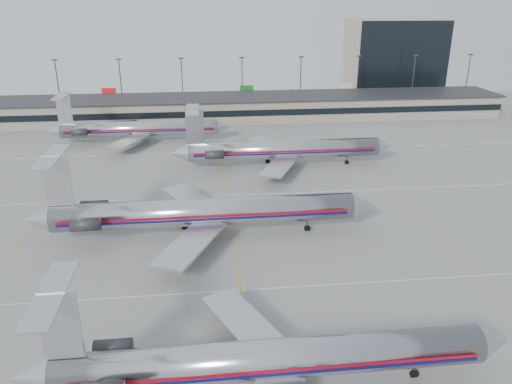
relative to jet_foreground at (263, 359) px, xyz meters
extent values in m
plane|color=gray|center=(-0.68, 6.06, -3.30)|extent=(260.00, 260.00, 0.00)
cube|color=silver|center=(-0.68, 16.06, -3.29)|extent=(160.00, 0.15, 0.02)
cube|color=gray|center=(-0.68, 104.06, -0.30)|extent=(160.00, 16.00, 6.00)
cube|color=black|center=(-0.68, 95.96, -0.10)|extent=(160.00, 0.20, 1.60)
cube|color=#2D2D30|center=(-0.68, 104.06, 2.80)|extent=(162.00, 17.00, 0.30)
cylinder|color=#38383D|center=(-45.68, 118.06, 4.20)|extent=(0.30, 0.30, 15.00)
cube|color=#2D2D30|center=(-45.68, 118.06, 11.80)|extent=(1.60, 0.40, 0.35)
cylinder|color=#38383D|center=(-27.68, 118.06, 4.20)|extent=(0.30, 0.30, 15.00)
cube|color=#2D2D30|center=(-27.68, 118.06, 11.80)|extent=(1.60, 0.40, 0.35)
cylinder|color=#38383D|center=(-9.68, 118.06, 4.20)|extent=(0.30, 0.30, 15.00)
cube|color=#2D2D30|center=(-9.68, 118.06, 11.80)|extent=(1.60, 0.40, 0.35)
cylinder|color=#38383D|center=(8.32, 118.06, 4.20)|extent=(0.30, 0.30, 15.00)
cube|color=#2D2D30|center=(8.32, 118.06, 11.80)|extent=(1.60, 0.40, 0.35)
cylinder|color=#38383D|center=(26.32, 118.06, 4.20)|extent=(0.30, 0.30, 15.00)
cube|color=#2D2D30|center=(26.32, 118.06, 11.80)|extent=(1.60, 0.40, 0.35)
cylinder|color=#38383D|center=(44.32, 118.06, 4.20)|extent=(0.30, 0.30, 15.00)
cube|color=#2D2D30|center=(44.32, 118.06, 11.80)|extent=(1.60, 0.40, 0.35)
cylinder|color=#38383D|center=(62.32, 118.06, 4.20)|extent=(0.30, 0.30, 15.00)
cube|color=#2D2D30|center=(62.32, 118.06, 11.80)|extent=(1.60, 0.40, 0.35)
cylinder|color=#38383D|center=(80.32, 118.06, 4.20)|extent=(0.30, 0.30, 15.00)
cube|color=#2D2D30|center=(80.32, 118.06, 11.80)|extent=(1.60, 0.40, 0.35)
cube|color=tan|center=(61.32, 134.06, 9.20)|extent=(30.00, 20.00, 25.00)
cylinder|color=#B8B8BD|center=(0.92, 0.00, -0.05)|extent=(37.15, 3.44, 3.44)
cone|color=#B8B8BD|center=(20.98, 0.00, -0.05)|extent=(2.97, 3.44, 3.44)
cone|color=silver|center=(-19.33, 0.00, -0.05)|extent=(3.34, 3.44, 3.44)
cube|color=maroon|center=(0.92, -1.72, 0.09)|extent=(35.29, 0.05, 0.33)
cube|color=#0E0C56|center=(0.92, -1.72, -0.28)|extent=(35.29, 0.05, 0.26)
cube|color=silver|center=(-0.94, 6.50, -0.98)|extent=(8.64, 12.59, 0.30)
cube|color=silver|center=(-16.27, 0.00, 4.83)|extent=(3.16, 0.23, 6.32)
cube|color=silver|center=(-16.54, 0.00, 7.80)|extent=(2.23, 9.75, 0.17)
cylinder|color=#2D2D30|center=(-13.02, 2.65, 0.23)|extent=(3.34, 1.58, 1.58)
cylinder|color=#2D2D30|center=(13.92, 0.00, -2.53)|extent=(0.19, 0.19, 1.53)
cylinder|color=#2D2D30|center=(-1.87, 2.23, -2.53)|extent=(0.19, 0.19, 1.53)
cylinder|color=black|center=(13.92, 0.00, -2.98)|extent=(0.84, 0.28, 0.84)
cylinder|color=#B8B8BD|center=(-4.40, 30.97, 0.42)|extent=(42.48, 3.93, 3.93)
cone|color=#B8B8BD|center=(18.54, 30.97, 0.42)|extent=(3.40, 3.93, 3.93)
cone|color=silver|center=(-27.55, 30.97, 0.42)|extent=(3.82, 3.93, 3.93)
cube|color=maroon|center=(-4.40, 29.00, 0.57)|extent=(40.35, 0.05, 0.37)
cube|color=#0E0C56|center=(-4.40, 29.00, 0.15)|extent=(40.35, 0.05, 0.30)
cube|color=silver|center=(-6.52, 38.41, -0.65)|extent=(9.88, 14.40, 0.34)
cube|color=silver|center=(-6.52, 23.54, -0.65)|extent=(9.88, 14.40, 0.34)
cube|color=silver|center=(-24.04, 30.97, 5.99)|extent=(3.61, 0.27, 7.22)
cube|color=silver|center=(-24.36, 30.97, 9.39)|extent=(2.55, 11.15, 0.19)
cylinder|color=#2D2D30|center=(-20.33, 34.00, 0.73)|extent=(3.82, 1.81, 1.81)
cylinder|color=#2D2D30|center=(-20.33, 27.95, 0.73)|extent=(3.82, 1.81, 1.81)
cylinder|color=#2D2D30|center=(10.47, 30.97, -2.43)|extent=(0.21, 0.21, 1.75)
cylinder|color=#2D2D30|center=(-7.58, 28.42, -2.43)|extent=(0.21, 0.21, 1.75)
cylinder|color=#2D2D30|center=(-7.58, 33.52, -2.43)|extent=(0.21, 0.21, 1.75)
cylinder|color=black|center=(10.47, 30.97, -2.93)|extent=(0.96, 0.32, 0.96)
cylinder|color=#B8B8BD|center=(11.90, 60.78, 0.23)|extent=(38.35, 3.73, 3.73)
cone|color=#B8B8BD|center=(32.69, 60.78, 0.23)|extent=(3.23, 3.73, 3.73)
cone|color=silver|center=(-9.09, 60.78, 0.23)|extent=(3.63, 3.73, 3.73)
cube|color=maroon|center=(11.90, 58.90, 0.38)|extent=(36.43, 0.05, 0.35)
cube|color=#0E0C56|center=(11.90, 58.90, -0.02)|extent=(36.43, 0.05, 0.28)
cube|color=silver|center=(9.88, 67.85, -0.78)|extent=(9.39, 13.68, 0.32)
cube|color=silver|center=(9.88, 53.72, -0.78)|extent=(9.39, 13.68, 0.32)
cube|color=silver|center=(-5.76, 60.78, 5.53)|extent=(3.43, 0.25, 6.86)
cube|color=silver|center=(-6.06, 60.78, 8.76)|extent=(2.42, 10.60, 0.18)
cylinder|color=#2D2D30|center=(-2.23, 63.66, 0.53)|extent=(3.63, 1.72, 1.72)
cylinder|color=#2D2D30|center=(-2.23, 57.90, 0.53)|extent=(3.63, 1.72, 1.72)
cylinder|color=#2D2D30|center=(25.02, 60.78, -2.47)|extent=(0.20, 0.20, 1.67)
cylinder|color=#2D2D30|center=(8.87, 58.36, -2.47)|extent=(0.20, 0.20, 1.67)
cylinder|color=#2D2D30|center=(8.87, 63.20, -2.47)|extent=(0.20, 0.20, 1.67)
cylinder|color=black|center=(25.02, 60.78, -2.95)|extent=(0.91, 0.30, 0.91)
cylinder|color=#B8B8BD|center=(-18.71, 81.86, 0.02)|extent=(36.05, 3.51, 3.51)
cone|color=#B8B8BD|center=(0.83, 81.86, 0.02)|extent=(3.04, 3.51, 3.51)
cone|color=silver|center=(-38.45, 81.86, 0.02)|extent=(3.42, 3.51, 3.51)
cube|color=maroon|center=(-18.71, 80.09, 0.16)|extent=(34.25, 0.05, 0.33)
cube|color=#0E0C56|center=(-18.71, 80.09, -0.22)|extent=(34.25, 0.05, 0.27)
cube|color=silver|center=(-20.61, 88.50, -0.93)|extent=(8.82, 12.86, 0.30)
cube|color=silver|center=(-20.61, 75.22, -0.93)|extent=(8.82, 12.86, 0.30)
cube|color=silver|center=(-35.31, 81.86, 5.00)|extent=(3.23, 0.24, 6.45)
cube|color=silver|center=(-35.60, 81.86, 8.04)|extent=(2.28, 9.96, 0.17)
cylinder|color=#2D2D30|center=(-31.99, 84.56, 0.30)|extent=(3.42, 1.61, 1.61)
cylinder|color=#2D2D30|center=(-31.99, 79.15, 0.30)|extent=(3.42, 1.61, 1.61)
cylinder|color=#2D2D30|center=(-6.38, 81.86, -2.52)|extent=(0.19, 0.19, 1.57)
cylinder|color=#2D2D30|center=(-21.56, 79.58, -2.52)|extent=(0.19, 0.19, 1.57)
cylinder|color=#2D2D30|center=(-21.56, 84.13, -2.52)|extent=(0.19, 0.19, 1.57)
cylinder|color=black|center=(-6.38, 81.86, -2.97)|extent=(0.85, 0.28, 0.85)
camera|label=1|loc=(-4.46, -34.33, 29.23)|focal=35.00mm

